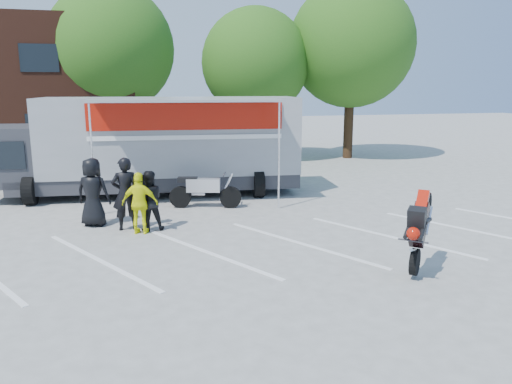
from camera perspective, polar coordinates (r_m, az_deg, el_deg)
name	(u,v)px	position (r m, az deg, el deg)	size (l,w,h in m)	color
ground	(204,267)	(10.93, -5.98, -8.54)	(100.00, 100.00, 0.00)	#A8A8A2
parking_bay_lines	(197,252)	(11.86, -6.71, -6.85)	(18.00, 5.00, 0.01)	white
tree_left	(111,49)	(26.19, -16.25, 15.44)	(6.12, 6.12, 8.64)	#382314
tree_mid	(255,63)	(25.97, -0.08, 14.56)	(5.44, 5.44, 7.68)	#382314
tree_right	(352,45)	(27.24, 10.87, 16.21)	(6.46, 6.46, 9.12)	#382314
transporter_truck	(160,194)	(18.29, -10.92, -0.23)	(10.77, 5.19, 3.43)	#93969B
parked_motorcycle	(206,208)	(16.05, -5.77, -1.80)	(0.78, 2.34, 1.23)	silver
stunt_bike_rider	(419,268)	(11.37, 18.16, -8.28)	(0.74, 1.57, 1.85)	black
spectator_leather_a	(93,192)	(14.46, -18.14, -0.02)	(0.93, 0.61, 1.90)	black
spectator_leather_b	(125,194)	(13.81, -14.69, -0.20)	(0.72, 0.47, 1.98)	black
spectator_leather_c	(149,201)	(13.64, -12.16, -0.99)	(0.79, 0.62, 1.63)	black
spectator_hivis	(140,203)	(13.39, -13.12, -1.26)	(0.96, 0.40, 1.64)	#FAFF0D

